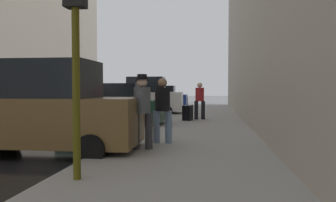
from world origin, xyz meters
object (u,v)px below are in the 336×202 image
traffic_light (76,14)px  rolling_suitcase (188,113)px  fire_hydrant (154,117)px  parked_bronze_suv (45,112)px  pedestrian_in_red_jacket (200,99)px  pedestrian_in_jeans (162,107)px  parked_white_van (144,98)px  parked_dark_green_sedan (114,106)px  parked_blue_sedan (160,98)px  pedestrian_with_beanie (142,108)px

traffic_light → rolling_suitcase: bearing=84.0°
fire_hydrant → rolling_suitcase: size_ratio=0.68×
parked_bronze_suv → pedestrian_in_red_jacket: (3.40, 7.89, 0.07)m
parked_bronze_suv → pedestrian_in_jeans: 2.91m
parked_white_van → parked_dark_green_sedan: bearing=-90.0°
traffic_light → pedestrian_in_jeans: (0.82, 3.61, -1.65)m
pedestrian_in_red_jacket → rolling_suitcase: 1.01m
rolling_suitcase → pedestrian_in_red_jacket: bearing=50.1°
parked_white_van → pedestrian_in_jeans: (2.68, -10.27, 0.07)m
parked_dark_green_sedan → parked_blue_sedan: size_ratio=1.01×
traffic_light → rolling_suitcase: 10.04m
fire_hydrant → pedestrian_in_jeans: 3.80m
pedestrian_in_jeans → pedestrian_in_red_jacket: bearing=83.9°
parked_dark_green_sedan → fire_hydrant: 1.99m
pedestrian_with_beanie → traffic_light: bearing=-100.2°
fire_hydrant → pedestrian_in_jeans: (0.87, -3.65, 0.61)m
pedestrian_in_red_jacket → pedestrian_with_beanie: 7.76m
parked_white_van → traffic_light: size_ratio=1.29×
parked_blue_sedan → pedestrian_with_beanie: (2.33, -17.43, 0.29)m
parked_blue_sedan → rolling_suitcase: (2.88, -10.37, -0.36)m
parked_blue_sedan → fire_hydrant: size_ratio=6.02×
fire_hydrant → traffic_light: traffic_light is taller
parked_blue_sedan → rolling_suitcase: bearing=-74.5°
pedestrian_in_red_jacket → pedestrian_in_jeans: size_ratio=1.00×
parked_bronze_suv → fire_hydrant: (1.80, 4.81, -0.54)m
fire_hydrant → traffic_light: size_ratio=0.20×
parked_dark_green_sedan → parked_bronze_suv: bearing=-90.0°
parked_blue_sedan → fire_hydrant: parked_blue_sedan is taller
parked_white_van → fire_hydrant: (1.80, -6.62, -0.54)m
parked_bronze_suv → pedestrian_with_beanie: 2.34m
rolling_suitcase → parked_white_van: bearing=124.8°
pedestrian_in_jeans → fire_hydrant: bearing=103.4°
pedestrian_in_jeans → pedestrian_with_beanie: size_ratio=0.96×
parked_white_van → parked_blue_sedan: bearing=90.0°
pedestrian_with_beanie → parked_blue_sedan: bearing=97.6°
pedestrian_in_jeans → pedestrian_with_beanie: bearing=-109.9°
pedestrian_in_jeans → rolling_suitcase: pedestrian_in_jeans is taller
parked_dark_green_sedan → pedestrian_in_jeans: 5.17m
fire_hydrant → pedestrian_in_red_jacket: (1.59, 3.09, 0.61)m
rolling_suitcase → pedestrian_in_jeans: bearing=-91.9°
fire_hydrant → rolling_suitcase: rolling_suitcase is taller
parked_bronze_suv → parked_dark_green_sedan: bearing=90.0°
pedestrian_in_jeans → parked_white_van: bearing=104.6°
pedestrian_in_jeans → rolling_suitcase: size_ratio=1.64×
parked_bronze_suv → pedestrian_in_red_jacket: parked_bronze_suv is taller
parked_white_van → parked_blue_sedan: size_ratio=1.10×
parked_dark_green_sedan → fire_hydrant: size_ratio=6.06×
parked_white_van → rolling_suitcase: size_ratio=4.48×
parked_dark_green_sedan → traffic_light: size_ratio=1.19×
parked_blue_sedan → pedestrian_in_red_jacket: bearing=-70.8°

